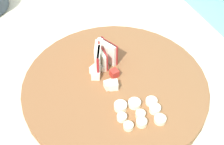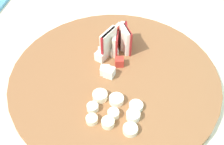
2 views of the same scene
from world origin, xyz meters
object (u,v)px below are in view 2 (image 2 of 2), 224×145
Objects in this scene: apple_wedge_fan at (117,40)px; banana_slice_rows at (114,110)px; apple_dice_pile at (108,61)px; cutting_board at (114,76)px.

banana_slice_rows is at bearing 4.04° from apple_wedge_fan.
apple_wedge_fan is 0.95× the size of apple_dice_pile.
apple_dice_pile reaches higher than cutting_board.
apple_dice_pile is (0.05, -0.01, -0.02)m from apple_wedge_fan.
apple_wedge_fan is at bearing -178.53° from cutting_board.
apple_wedge_fan is 0.83× the size of banana_slice_rows.
cutting_board is 4.87× the size of apple_dice_pile.
apple_wedge_fan is 0.18m from banana_slice_rows.
cutting_board is at bearing 1.47° from apple_wedge_fan.
apple_dice_pile is at bearing -16.23° from apple_wedge_fan.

